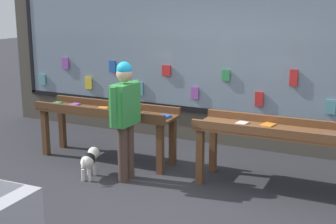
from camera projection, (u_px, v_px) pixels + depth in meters
name	position (u px, v px, depth m)	size (l,w,h in m)	color
ground_plane	(161.00, 193.00, 6.04)	(40.00, 40.00, 0.00)	#2D2D33
shopfront_facade	(224.00, 48.00, 7.75)	(8.92, 0.29, 3.34)	#4C473D
display_table_left	(106.00, 116.00, 7.16)	(2.25, 0.64, 0.88)	brown
display_table_right	(282.00, 137.00, 6.00)	(2.25, 0.73, 0.90)	brown
person_browsing	(125.00, 113.00, 6.27)	(0.23, 0.65, 1.65)	#4C382D
small_dog	(89.00, 159.00, 6.53)	(0.29, 0.56, 0.38)	white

